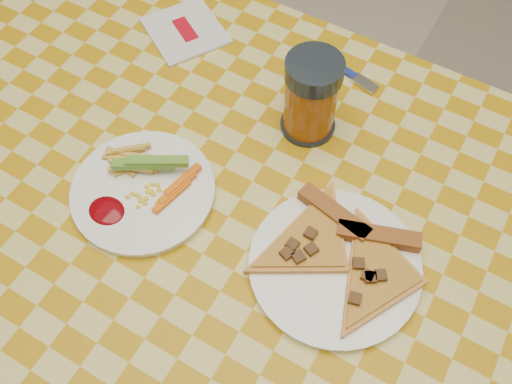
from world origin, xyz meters
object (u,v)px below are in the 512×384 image
plate_left (143,192)px  drink_glass (311,97)px  table (230,239)px  plate_right (335,266)px

plate_left → drink_glass: 0.29m
table → plate_right: plate_right is taller
plate_right → table: bearing=-178.9°
plate_left → plate_right: bearing=6.5°
table → plate_right: size_ratio=5.43×
table → plate_left: 0.16m
table → plate_left: (-0.13, -0.03, 0.08)m
table → plate_right: (0.17, 0.00, 0.08)m
table → plate_left: plate_left is taller
plate_right → drink_glass: size_ratio=1.64×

